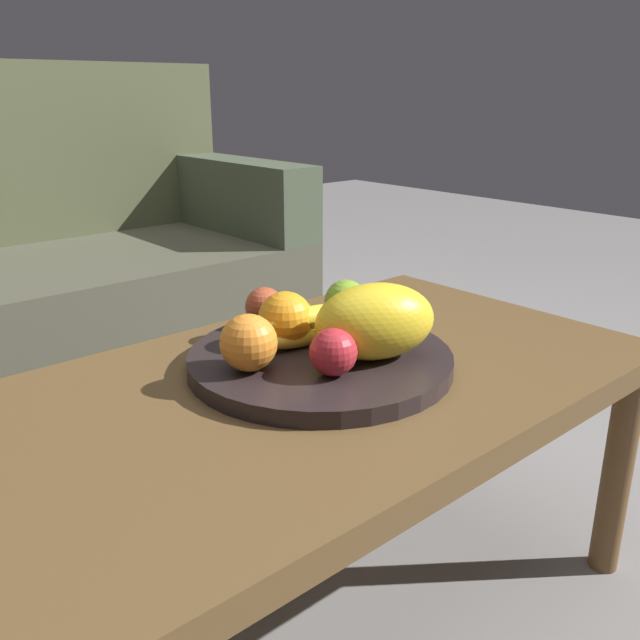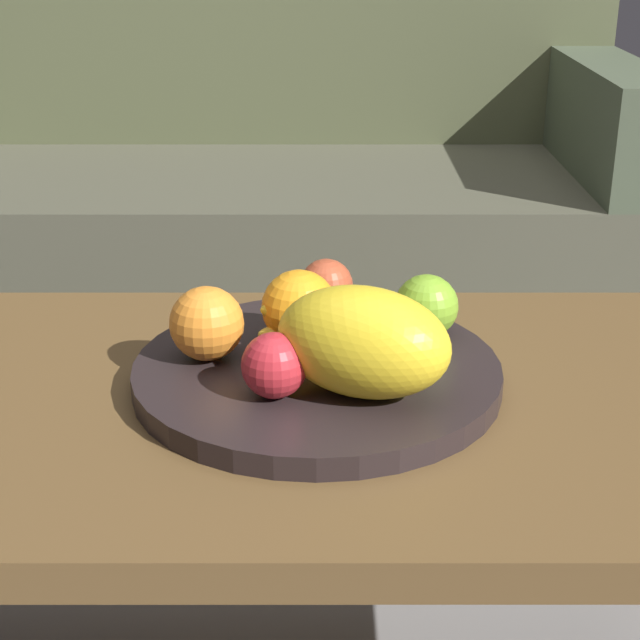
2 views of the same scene
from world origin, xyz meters
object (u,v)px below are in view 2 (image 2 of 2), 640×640
at_px(orange_front, 210,323).
at_px(apple_front, 329,285).
at_px(banana_bunch, 332,329).
at_px(fruit_bowl, 320,374).
at_px(orange_left, 302,307).
at_px(apple_right, 429,306).
at_px(melon_large_front, 366,342).
at_px(apple_left, 277,365).
at_px(couch, 233,203).
at_px(coffee_table, 266,433).

relative_size(orange_front, apple_front, 1.25).
bearing_deg(banana_bunch, fruit_bowl, -111.03).
relative_size(orange_left, apple_right, 1.16).
height_order(fruit_bowl, melon_large_front, melon_large_front).
bearing_deg(orange_front, apple_left, -49.74).
relative_size(couch, orange_front, 21.29).
distance_m(couch, orange_left, 1.11).
xyz_separation_m(apple_front, apple_right, (0.11, -0.08, 0.00)).
distance_m(coffee_table, apple_right, 0.23).
height_order(orange_front, banana_bunch, orange_front).
bearing_deg(fruit_bowl, melon_large_front, -56.12).
distance_m(fruit_bowl, orange_left, 0.08).
bearing_deg(coffee_table, melon_large_front, -24.80).
distance_m(melon_large_front, orange_front, 0.18).
relative_size(coffee_table, melon_large_front, 6.15).
bearing_deg(banana_bunch, orange_front, -172.16).
distance_m(orange_front, apple_front, 0.19).
height_order(couch, melon_large_front, couch).
distance_m(coffee_table, apple_left, 0.12).
relative_size(coffee_table, apple_front, 17.05).
distance_m(melon_large_front, apple_right, 0.16).
bearing_deg(orange_front, melon_large_front, -26.84).
bearing_deg(apple_left, orange_front, 130.26).
bearing_deg(apple_right, couch, 106.62).
bearing_deg(apple_right, orange_left, -172.87).
height_order(melon_large_front, apple_front, melon_large_front).
xyz_separation_m(apple_right, banana_bunch, (-0.11, -0.04, -0.01)).
height_order(coffee_table, apple_left, apple_left).
xyz_separation_m(couch, apple_right, (0.32, -1.06, 0.19)).
bearing_deg(melon_large_front, coffee_table, 155.20).
xyz_separation_m(fruit_bowl, apple_left, (-0.04, -0.07, 0.05)).
relative_size(melon_large_front, orange_left, 2.13).
relative_size(couch, apple_left, 25.77).
xyz_separation_m(melon_large_front, orange_left, (-0.06, 0.12, -0.01)).
bearing_deg(melon_large_front, apple_right, 61.42).
height_order(coffee_table, fruit_bowl, fruit_bowl).
distance_m(orange_front, apple_left, 0.12).
xyz_separation_m(apple_left, banana_bunch, (0.05, 0.11, -0.01)).
bearing_deg(couch, banana_bunch, -79.35).
bearing_deg(orange_left, couch, 99.22).
bearing_deg(orange_left, orange_front, -157.00).
distance_m(coffee_table, orange_front, 0.13).
relative_size(coffee_table, apple_left, 16.54).
xyz_separation_m(orange_left, apple_right, (0.14, 0.02, -0.01)).
bearing_deg(banana_bunch, melon_large_front, -71.86).
distance_m(apple_left, apple_right, 0.22).
bearing_deg(fruit_bowl, couch, 99.74).
bearing_deg(orange_left, apple_front, 72.00).
relative_size(fruit_bowl, orange_front, 4.91).
bearing_deg(melon_large_front, banana_bunch, 108.14).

